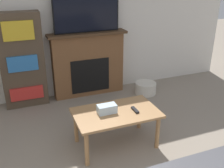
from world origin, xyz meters
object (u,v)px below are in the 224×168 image
at_px(bookshelf, 22,61).
at_px(storage_basket, 146,88).
at_px(tv, 87,11).
at_px(fireplace, 88,64).
at_px(coffee_table, 116,116).

distance_m(bookshelf, storage_basket, 2.08).
bearing_deg(tv, fireplace, 90.00).
xyz_separation_m(coffee_table, bookshelf, (-0.92, 1.53, 0.33)).
xyz_separation_m(coffee_table, storage_basket, (1.04, 1.18, -0.30)).
height_order(fireplace, tv, tv).
relative_size(fireplace, coffee_table, 1.30).
height_order(tv, storage_basket, tv).
distance_m(coffee_table, storage_basket, 1.60).
distance_m(fireplace, coffee_table, 1.57).
height_order(fireplace, storage_basket, fireplace).
height_order(fireplace, bookshelf, bookshelf).
bearing_deg(bookshelf, fireplace, 1.25).
xyz_separation_m(tv, storage_basket, (0.91, -0.35, -1.31)).
bearing_deg(bookshelf, tv, 0.16).
distance_m(fireplace, tv, 0.86).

